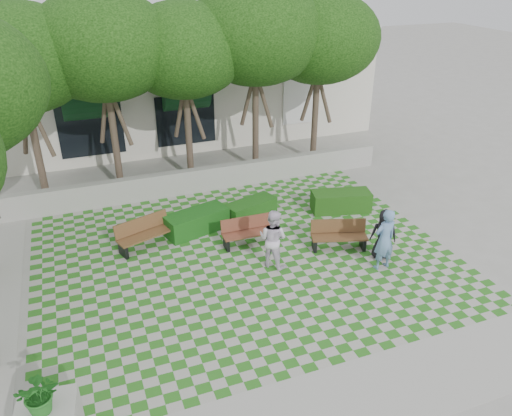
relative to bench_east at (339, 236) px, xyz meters
name	(u,v)px	position (x,y,z in m)	size (l,w,h in m)	color
ground	(258,278)	(-2.88, -0.65, -0.43)	(90.00, 90.00, 0.00)	gray
lawn	(246,260)	(-2.88, 0.35, -0.42)	(12.00, 12.00, 0.00)	#2B721E
sidewalk_south	(342,404)	(-2.88, -5.35, -0.42)	(16.00, 2.00, 0.01)	#9E9B93
retaining_wall	(200,180)	(-2.88, 5.55, 0.02)	(15.00, 0.36, 0.90)	#9E9B93
bench_east	(339,236)	(0.00, 0.00, 0.00)	(1.78, 1.05, 0.89)	#54361D
bench_mid	(248,232)	(-2.51, 1.21, -0.01)	(1.65, 0.57, 0.86)	brown
bench_west	(145,234)	(-5.53, 2.17, 0.02)	(1.87, 1.14, 0.93)	brown
hedge_east	(341,201)	(1.31, 2.18, -0.07)	(2.03, 0.81, 0.71)	#1B4813
hedge_midright	(251,209)	(-1.84, 2.80, -0.11)	(1.80, 0.72, 0.63)	#174813
hedge_midleft	(197,222)	(-3.81, 2.52, -0.07)	(2.05, 0.82, 0.72)	#134813
person_blue	(384,239)	(0.63, -1.41, 0.51)	(0.68, 0.45, 1.87)	#678DBC
person_dark	(384,234)	(0.95, -0.92, 0.35)	(0.76, 0.49, 1.55)	black
person_white	(273,239)	(-2.26, -0.17, 0.46)	(0.86, 0.67, 1.78)	silver
tree_row	(138,56)	(-4.75, 5.30, 4.75)	(17.70, 13.40, 7.41)	#47382B
building	(174,79)	(-1.95, 13.43, 2.09)	(18.00, 8.92, 5.15)	beige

